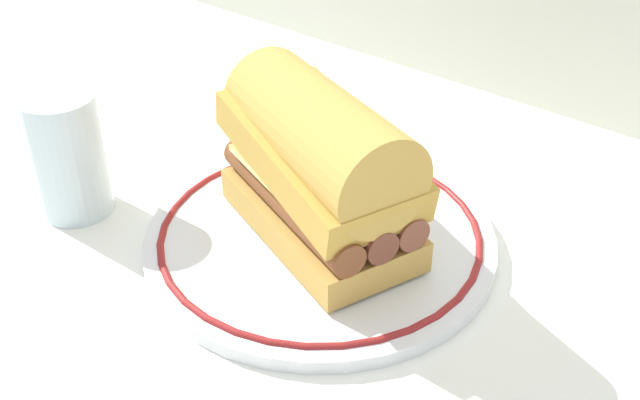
# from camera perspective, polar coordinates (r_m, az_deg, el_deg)

# --- Properties ---
(ground_plane) EXTENTS (1.50, 1.50, 0.00)m
(ground_plane) POSITION_cam_1_polar(r_m,az_deg,el_deg) (0.64, 0.96, -3.36)
(ground_plane) COLOR white
(plate) EXTENTS (0.29, 0.29, 0.01)m
(plate) POSITION_cam_1_polar(r_m,az_deg,el_deg) (0.64, 0.00, -2.76)
(plate) COLOR white
(plate) RESTS_ON ground_plane
(sausage_sandwich) EXTENTS (0.20, 0.15, 0.13)m
(sausage_sandwich) POSITION_cam_1_polar(r_m,az_deg,el_deg) (0.60, 0.00, 2.63)
(sausage_sandwich) COLOR gold
(sausage_sandwich) RESTS_ON plate
(drinking_glass) EXTENTS (0.06, 0.06, 0.11)m
(drinking_glass) POSITION_cam_1_polar(r_m,az_deg,el_deg) (0.69, -17.82, 2.62)
(drinking_glass) COLOR silver
(drinking_glass) RESTS_ON ground_plane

